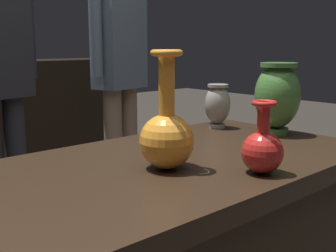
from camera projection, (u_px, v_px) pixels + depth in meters
vase_centerpiece at (167, 134)px, 1.05m from camera, size 0.14×0.14×0.29m
vase_tall_behind at (262, 149)px, 1.02m from camera, size 0.10×0.10×0.17m
vase_left_accent at (218, 104)px, 1.57m from camera, size 0.09×0.09×0.16m
vase_right_accent at (277, 96)px, 1.45m from camera, size 0.15×0.15×0.24m
shelf_vase_right at (19, 49)px, 2.98m from camera, size 0.09×0.09×0.15m
visitor_near_right at (120, 60)px, 2.57m from camera, size 0.46×0.25×1.71m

